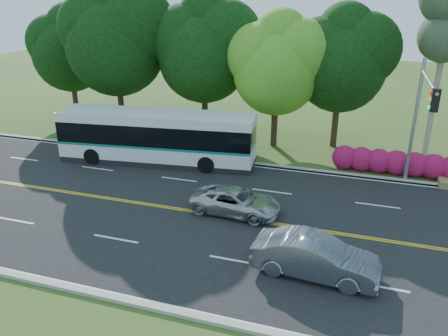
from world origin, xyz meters
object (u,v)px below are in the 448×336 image
(suv, at_px, (236,201))
(transit_bus, at_px, (157,138))
(traffic_signal, at_px, (421,110))
(sedan, at_px, (315,257))

(suv, bearing_deg, transit_bus, 55.55)
(traffic_signal, xyz_separation_m, sedan, (-3.86, -8.88, -3.87))
(transit_bus, distance_m, sedan, 14.48)
(traffic_signal, distance_m, transit_bus, 15.27)
(transit_bus, xyz_separation_m, suv, (6.78, -5.30, -0.99))
(traffic_signal, xyz_separation_m, suv, (-8.18, -4.90, -4.04))
(traffic_signal, relative_size, suv, 1.59)
(traffic_signal, bearing_deg, transit_bus, 178.49)
(sedan, bearing_deg, transit_bus, 54.33)
(traffic_signal, distance_m, suv, 10.35)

